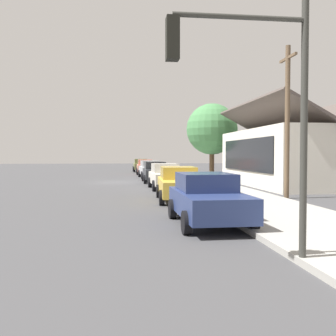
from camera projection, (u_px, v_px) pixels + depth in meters
ground_plane at (120, 182)px, 30.17m from camera, size 120.00×120.00×0.00m
sidewalk_curb at (191, 181)px, 30.85m from camera, size 60.00×4.20×0.16m
car_olive at (141, 165)px, 48.52m from camera, size 4.32×1.97×1.59m
car_coral at (145, 167)px, 42.39m from camera, size 4.69×2.01×1.59m
car_silver at (151, 169)px, 36.16m from camera, size 4.44×2.24×1.59m
car_charcoal at (155, 172)px, 30.28m from camera, size 4.62×1.99×1.59m
car_ivory at (166, 176)px, 24.44m from camera, size 4.50×2.03×1.59m
car_mustard at (179, 183)px, 18.30m from camera, size 4.86×2.20×1.59m
car_navy at (208, 198)px, 12.14m from camera, size 4.35×2.12×1.59m
storefront_building at (291, 156)px, 27.35m from camera, size 12.99×6.88×5.77m
shade_tree at (212, 129)px, 35.74m from camera, size 4.69×4.69×6.84m
traffic_light_main at (252, 87)px, 7.46m from camera, size 0.37×2.79×5.20m
utility_pole_wooden at (287, 119)px, 19.09m from camera, size 1.80×0.24×7.50m
fire_hydrant_red at (182, 179)px, 26.33m from camera, size 0.22×0.22×0.71m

